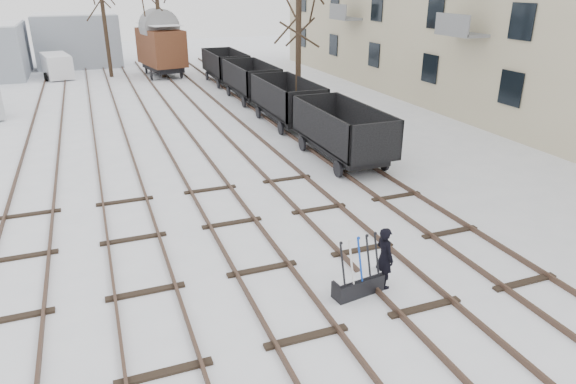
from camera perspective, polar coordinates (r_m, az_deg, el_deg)
name	(u,v)px	position (r m, az deg, el deg)	size (l,w,h in m)	color
ground	(262,270)	(13.73, -2.90, -8.66)	(120.00, 120.00, 0.00)	white
tracks	(175,134)	(26.10, -12.48, 6.27)	(13.90, 52.00, 0.16)	black
shed_right	(78,40)	(51.44, -22.30, 15.39)	(7.00, 6.00, 4.50)	#8C929E
ground_frame	(358,284)	(12.74, 7.80, -10.05)	(1.35, 0.61, 1.49)	black
worker	(384,257)	(12.89, 10.66, -7.16)	(0.58, 0.38, 1.60)	black
freight_wagon_a	(341,140)	(21.82, 5.96, 5.75)	(2.26, 5.64, 2.30)	black
freight_wagon_b	(287,108)	(27.47, -0.10, 9.34)	(2.26, 5.64, 2.30)	black
freight_wagon_c	(251,86)	(33.40, -4.12, 11.62)	(2.26, 5.64, 2.30)	black
freight_wagon_d	(226,71)	(39.48, -6.96, 13.17)	(2.26, 5.64, 2.30)	black
box_van_wagon	(161,46)	(43.49, -13.94, 15.47)	(3.62, 5.63, 4.00)	black
panel_van	(57,65)	(45.31, -24.29, 12.69)	(2.50, 4.41, 1.83)	silver
tree_near	(298,56)	(28.63, 1.15, 14.83)	(0.30, 0.30, 6.65)	black
tree_far_left	(105,29)	(44.00, -19.62, 16.72)	(0.30, 0.30, 7.37)	black
tree_far_right	(160,28)	(42.66, -14.08, 17.25)	(0.30, 0.30, 7.48)	black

